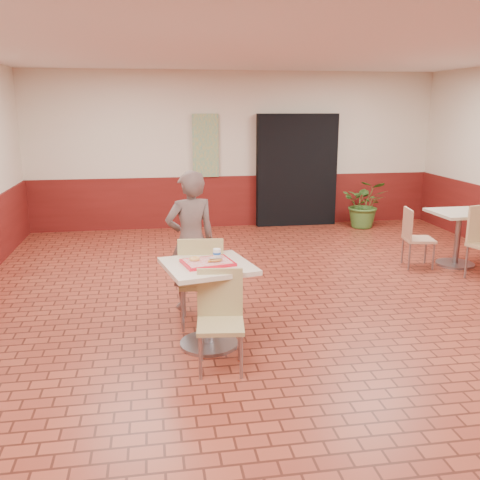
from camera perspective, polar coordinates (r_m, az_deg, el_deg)
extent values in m
cube|color=maroon|center=(6.12, 6.96, -8.47)|extent=(8.00, 10.00, 0.01)
cube|color=white|center=(5.69, 7.91, 20.66)|extent=(8.00, 10.00, 0.01)
cube|color=beige|center=(10.57, -0.44, 9.54)|extent=(8.00, 0.01, 3.00)
cube|color=#5C1411|center=(10.68, -0.41, 4.18)|extent=(8.00, 0.04, 1.00)
cube|color=black|center=(10.75, 6.06, 7.40)|extent=(1.60, 0.22, 2.20)
cube|color=gray|center=(10.43, -3.69, 10.00)|extent=(0.50, 0.03, 1.20)
cube|color=beige|center=(5.20, -3.46, -2.80)|extent=(0.81, 0.81, 0.04)
cylinder|color=gray|center=(5.34, -3.39, -7.17)|extent=(0.09, 0.09, 0.81)
cylinder|color=gray|center=(5.49, -3.34, -10.94)|extent=(0.58, 0.58, 0.03)
cube|color=tan|center=(4.84, -2.10, -9.12)|extent=(0.46, 0.46, 0.04)
cube|color=tan|center=(4.93, -2.15, -5.59)|extent=(0.42, 0.08, 0.46)
cylinder|color=gray|center=(4.78, -4.25, -12.45)|extent=(0.03, 0.03, 0.41)
cylinder|color=gray|center=(4.78, 0.14, -12.40)|extent=(0.03, 0.03, 0.41)
cylinder|color=gray|center=(5.10, -4.15, -10.66)|extent=(0.03, 0.03, 0.41)
cylinder|color=gray|center=(5.10, -0.05, -10.61)|extent=(0.03, 0.03, 0.41)
cube|color=tan|center=(5.83, -4.13, -4.52)|extent=(0.51, 0.51, 0.04)
cube|color=tan|center=(5.54, -4.20, -2.48)|extent=(0.47, 0.08, 0.51)
cylinder|color=gray|center=(6.10, -2.17, -6.13)|extent=(0.03, 0.03, 0.46)
cylinder|color=gray|center=(6.10, -5.97, -6.18)|extent=(0.03, 0.03, 0.46)
cylinder|color=gray|center=(5.72, -2.08, -7.52)|extent=(0.03, 0.03, 0.46)
cylinder|color=gray|center=(5.73, -6.14, -7.57)|extent=(0.03, 0.03, 0.46)
imported|color=#67534F|center=(6.22, -5.27, -0.09)|extent=(0.68, 0.53, 1.64)
cube|color=red|center=(5.19, -3.47, -2.42)|extent=(0.47, 0.37, 0.03)
cube|color=#E18585|center=(5.18, -3.47, -2.27)|extent=(0.42, 0.31, 0.00)
torus|color=#EEAB56|center=(5.21, -4.87, -2.00)|extent=(0.12, 0.12, 0.03)
ellipsoid|color=#C6823A|center=(5.14, -2.63, -2.14)|extent=(0.14, 0.08, 0.04)
cube|color=beige|center=(5.14, -2.63, -1.91)|extent=(0.13, 0.07, 0.01)
ellipsoid|color=orange|center=(5.14, -3.28, -2.28)|extent=(0.03, 0.03, 0.02)
cylinder|color=white|center=(5.25, -2.48, -1.47)|extent=(0.08, 0.08, 0.10)
cylinder|color=blue|center=(5.25, -2.48, -1.41)|extent=(0.08, 0.08, 0.02)
cube|color=#BEB299|center=(8.57, 22.42, 2.67)|extent=(0.78, 0.78, 0.04)
cylinder|color=gray|center=(8.65, 22.17, 0.01)|extent=(0.09, 0.09, 0.78)
cylinder|color=gray|center=(8.74, 21.95, -2.36)|extent=(0.56, 0.56, 0.03)
cube|color=tan|center=(8.35, 18.54, 0.06)|extent=(0.47, 0.47, 0.04)
cube|color=tan|center=(8.24, 17.45, 1.70)|extent=(0.10, 0.41, 0.45)
cylinder|color=gray|center=(8.30, 19.93, -1.71)|extent=(0.03, 0.03, 0.40)
cylinder|color=gray|center=(8.62, 19.18, -1.08)|extent=(0.03, 0.03, 0.40)
cylinder|color=gray|center=(8.19, 17.62, -1.72)|extent=(0.03, 0.03, 0.40)
cylinder|color=gray|center=(8.51, 16.95, -1.09)|extent=(0.03, 0.03, 0.40)
cube|color=tan|center=(8.13, 24.22, 1.65)|extent=(0.46, 0.17, 0.51)
cylinder|color=gray|center=(8.09, 23.00, -2.17)|extent=(0.03, 0.03, 0.46)
imported|color=#42722D|center=(10.80, 13.19, 3.78)|extent=(1.08, 1.02, 0.95)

